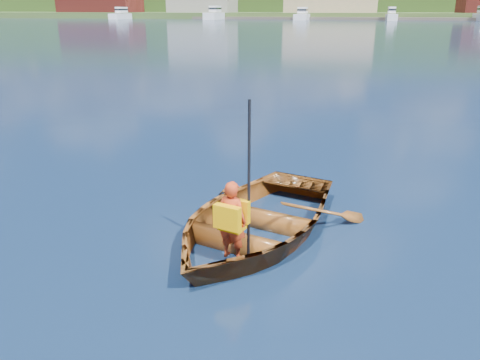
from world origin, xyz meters
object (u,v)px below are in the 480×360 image
Objects in this scene: marina_yachts at (351,15)px; child_paddler at (232,219)px; dock at (378,19)px; rowboat at (254,219)px.

child_paddler is at bearing -90.54° from marina_yachts.
child_paddler reaches higher than dock.
child_paddler reaches higher than rowboat.
marina_yachts reaches higher than child_paddler.
marina_yachts is (-8.10, -4.68, 1.01)m from dock.
marina_yachts reaches higher than dock.
dock is at bearing 86.39° from rowboat.
dock is at bearing 30.02° from marina_yachts.
child_paddler is at bearing -96.40° from rowboat.
rowboat is 2.13× the size of child_paddler.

